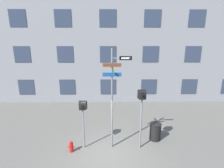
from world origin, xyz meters
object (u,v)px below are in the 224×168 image
Objects in this scene: street_sign_pole at (113,92)px; fire_hydrant at (71,146)px; pedestrian_signal_left at (83,112)px; pedestrian_signal_right at (142,104)px; trash_bin at (155,131)px.

street_sign_pole is 8.45× the size of fire_hydrant.
street_sign_pole reaches higher than pedestrian_signal_left.
pedestrian_signal_right is (1.34, -0.08, -0.56)m from street_sign_pole.
pedestrian_signal_left is 4.06m from trash_bin.
fire_hydrant is 4.43m from trash_bin.
pedestrian_signal_left is 4.21× the size of fire_hydrant.
street_sign_pole is 2.01× the size of pedestrian_signal_left.
trash_bin is at bearing 15.75° from street_sign_pole.
fire_hydrant is at bearing -175.04° from pedestrian_signal_right.
street_sign_pole is 1.76m from pedestrian_signal_left.
street_sign_pole is 3.40m from trash_bin.
pedestrian_signal_left reaches higher than trash_bin.
pedestrian_signal_right is 2.22m from trash_bin.
fire_hydrant is at bearing -169.67° from street_sign_pole.
pedestrian_signal_left is at bearing -178.70° from street_sign_pole.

